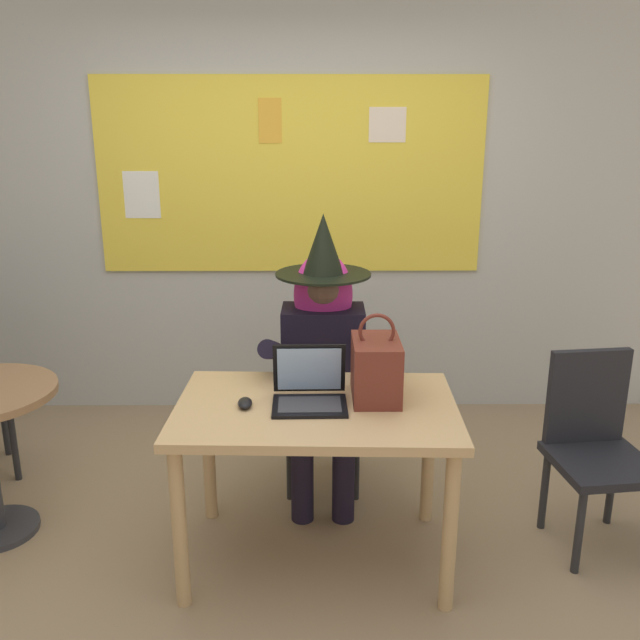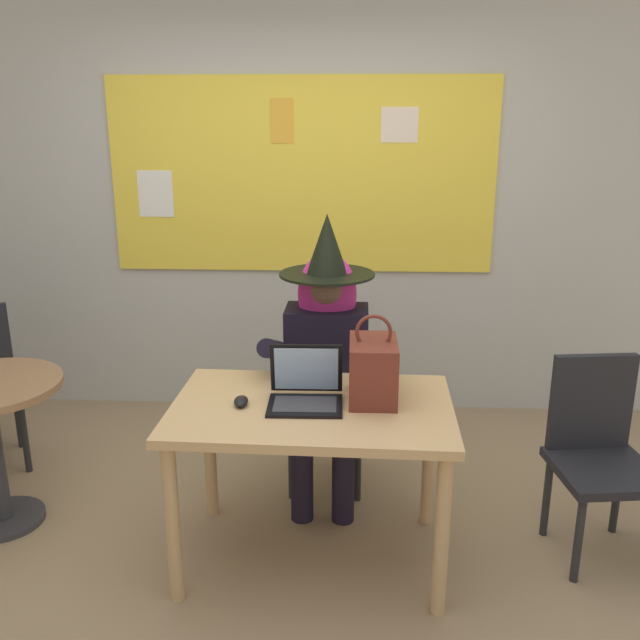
{
  "view_description": "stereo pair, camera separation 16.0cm",
  "coord_description": "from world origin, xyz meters",
  "views": [
    {
      "loc": [
        0.15,
        -2.55,
        1.91
      ],
      "look_at": [
        0.17,
        0.43,
        1.02
      ],
      "focal_mm": 38.29,
      "sensor_mm": 36.0,
      "label": 1
    },
    {
      "loc": [
        0.31,
        -2.54,
        1.91
      ],
      "look_at": [
        0.17,
        0.43,
        1.02
      ],
      "focal_mm": 38.29,
      "sensor_mm": 36.0,
      "label": 2
    }
  ],
  "objects": [
    {
      "name": "ground_plane",
      "position": [
        0.0,
        0.0,
        0.0
      ],
      "size": [
        24.0,
        24.0,
        0.0
      ],
      "primitive_type": "plane",
      "color": "#937A5B"
    },
    {
      "name": "computer_mouse",
      "position": [
        -0.14,
        0.08,
        0.76
      ],
      "size": [
        0.07,
        0.11,
        0.03
      ],
      "primitive_type": "ellipsoid",
      "rotation": [
        0.0,
        0.0,
        0.08
      ],
      "color": "black",
      "rests_on": "desk_main"
    },
    {
      "name": "chair_extra_corner",
      "position": [
        1.42,
        0.25,
        0.5
      ],
      "size": [
        0.47,
        0.47,
        0.89
      ],
      "rotation": [
        0.0,
        0.0,
        4.83
      ],
      "color": "black",
      "rests_on": "ground"
    },
    {
      "name": "handbag",
      "position": [
        0.41,
        0.17,
        0.88
      ],
      "size": [
        0.2,
        0.3,
        0.38
      ],
      "rotation": [
        0.0,
        0.0,
        0.16
      ],
      "color": "maroon",
      "rests_on": "desk_main"
    },
    {
      "name": "person_costumed",
      "position": [
        0.19,
        0.72,
        0.8
      ],
      "size": [
        0.6,
        0.7,
        1.46
      ],
      "rotation": [
        0.0,
        0.0,
        -1.58
      ],
      "color": "black",
      "rests_on": "ground"
    },
    {
      "name": "laptop",
      "position": [
        0.13,
        0.12,
        0.8
      ],
      "size": [
        0.31,
        0.27,
        0.24
      ],
      "rotation": [
        0.0,
        0.0,
        0.02
      ],
      "color": "black",
      "rests_on": "desk_main"
    },
    {
      "name": "chair_at_desk",
      "position": [
        0.19,
        0.84,
        0.51
      ],
      "size": [
        0.43,
        0.43,
        0.91
      ],
      "rotation": [
        0.0,
        0.0,
        -1.58
      ],
      "color": "black",
      "rests_on": "ground"
    },
    {
      "name": "desk_main",
      "position": [
        0.16,
        0.1,
        0.64
      ],
      "size": [
        1.21,
        0.79,
        0.75
      ],
      "rotation": [
        0.0,
        0.0,
        -0.03
      ],
      "color": "tan",
      "rests_on": "ground"
    },
    {
      "name": "wall_back_bulletin",
      "position": [
        0.0,
        1.82,
        1.44
      ],
      "size": [
        5.22,
        1.91,
        2.85
      ],
      "color": "#B2B2AD",
      "rests_on": "ground"
    }
  ]
}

